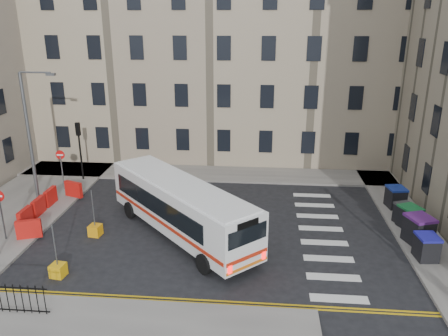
% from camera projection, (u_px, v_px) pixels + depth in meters
% --- Properties ---
extents(ground, '(120.00, 120.00, 0.00)m').
position_uv_depth(ground, '(248.00, 229.00, 24.05)').
color(ground, black).
rests_on(ground, ground).
extents(pavement_north, '(36.00, 3.20, 0.15)m').
position_uv_depth(pavement_north, '(172.00, 173.00, 32.63)').
color(pavement_north, slate).
rests_on(pavement_north, ground).
extents(pavement_east, '(2.40, 26.00, 0.15)m').
position_uv_depth(pavement_east, '(395.00, 204.00, 27.04)').
color(pavement_east, slate).
rests_on(pavement_east, ground).
extents(pavement_west, '(6.00, 22.00, 0.15)m').
position_uv_depth(pavement_west, '(15.00, 211.00, 26.15)').
color(pavement_west, slate).
rests_on(pavement_west, ground).
extents(terrace_north, '(38.30, 10.80, 17.20)m').
position_uv_depth(terrace_north, '(173.00, 48.00, 36.44)').
color(terrace_north, tan).
rests_on(terrace_north, ground).
extents(traffic_light_nw, '(0.28, 0.22, 4.10)m').
position_uv_depth(traffic_light_nw, '(79.00, 142.00, 30.25)').
color(traffic_light_nw, black).
rests_on(traffic_light_nw, pavement_west).
extents(streetlamp, '(0.50, 0.22, 8.14)m').
position_uv_depth(streetlamp, '(29.00, 138.00, 25.62)').
color(streetlamp, '#595B5E').
rests_on(streetlamp, pavement_west).
extents(no_entry_north, '(0.60, 0.08, 3.00)m').
position_uv_depth(no_entry_north, '(61.00, 162.00, 28.67)').
color(no_entry_north, '#595B5E').
rests_on(no_entry_north, pavement_west).
extents(no_entry_south, '(0.60, 0.08, 3.00)m').
position_uv_depth(no_entry_south, '(0.00, 205.00, 22.07)').
color(no_entry_south, '#595B5E').
rests_on(no_entry_south, pavement_west).
extents(roadworks_barriers, '(1.66, 6.26, 1.00)m').
position_uv_depth(roadworks_barriers, '(45.00, 207.00, 25.31)').
color(roadworks_barriers, red).
rests_on(roadworks_barriers, pavement_west).
extents(bus, '(9.09, 9.52, 2.93)m').
position_uv_depth(bus, '(181.00, 206.00, 22.88)').
color(bus, white).
rests_on(bus, ground).
extents(wheelie_bin_a, '(1.06, 1.19, 1.21)m').
position_uv_depth(wheelie_bin_a, '(427.00, 247.00, 20.62)').
color(wheelie_bin_a, black).
rests_on(wheelie_bin_a, pavement_east).
extents(wheelie_bin_b, '(1.50, 1.61, 1.45)m').
position_uv_depth(wheelie_bin_b, '(419.00, 229.00, 22.07)').
color(wheelie_bin_b, black).
rests_on(wheelie_bin_b, pavement_east).
extents(wheelie_bin_c, '(1.33, 1.40, 1.23)m').
position_uv_depth(wheelie_bin_c, '(410.00, 217.00, 23.72)').
color(wheelie_bin_c, black).
rests_on(wheelie_bin_c, pavement_east).
extents(wheelie_bin_d, '(1.24, 1.32, 1.16)m').
position_uv_depth(wheelie_bin_d, '(405.00, 214.00, 24.20)').
color(wheelie_bin_d, black).
rests_on(wheelie_bin_d, pavement_east).
extents(wheelie_bin_e, '(1.16, 1.29, 1.27)m').
position_uv_depth(wheelie_bin_e, '(396.00, 197.00, 26.31)').
color(wheelie_bin_e, black).
rests_on(wheelie_bin_e, pavement_east).
extents(bollard_yellow, '(0.68, 0.68, 0.60)m').
position_uv_depth(bollard_yellow, '(95.00, 230.00, 23.25)').
color(bollard_yellow, orange).
rests_on(bollard_yellow, ground).
extents(bollard_chevron, '(0.67, 0.67, 0.60)m').
position_uv_depth(bollard_chevron, '(58.00, 270.00, 19.57)').
color(bollard_chevron, '#E5A60D').
rests_on(bollard_chevron, ground).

